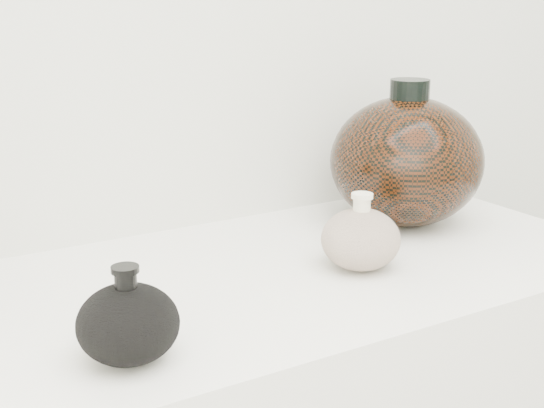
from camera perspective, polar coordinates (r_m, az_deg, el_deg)
black_gourd_vase at (r=0.82m, az=-10.78°, el=-8.80°), size 0.13×0.13×0.11m
cream_gourd_vase at (r=1.07m, az=6.69°, el=-2.60°), size 0.11×0.11×0.11m
right_round_pot at (r=1.27m, az=10.08°, el=3.24°), size 0.29×0.29×0.24m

